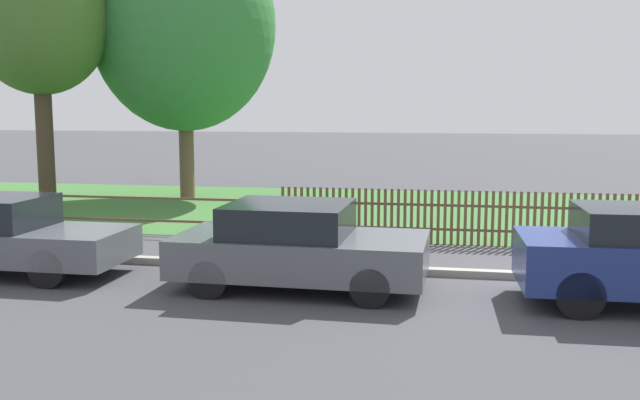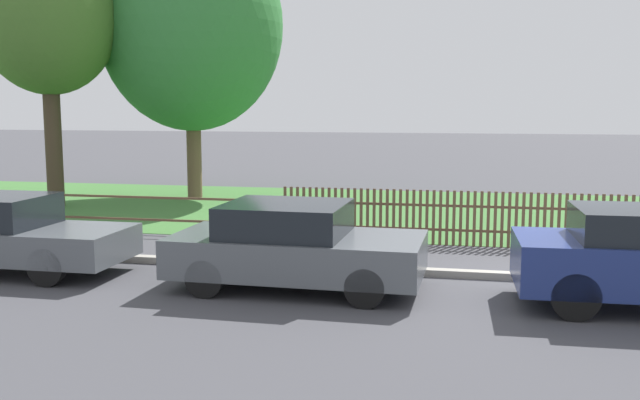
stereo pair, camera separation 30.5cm
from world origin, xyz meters
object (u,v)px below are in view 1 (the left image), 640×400
parked_car_navy_estate (298,246)px  tree_behind_motorcycle (183,25)px  tree_nearest_kerb (39,15)px  covered_motorcycle (307,227)px

parked_car_navy_estate → tree_behind_motorcycle: bearing=120.6°
tree_nearest_kerb → tree_behind_motorcycle: tree_behind_motorcycle is taller
covered_motorcycle → tree_behind_motorcycle: bearing=118.8°
parked_car_navy_estate → tree_behind_motorcycle: size_ratio=0.47×
tree_nearest_kerb → tree_behind_motorcycle: 4.01m
parked_car_navy_estate → covered_motorcycle: 1.78m
parked_car_navy_estate → tree_nearest_kerb: (-8.58, 7.30, 4.50)m
tree_nearest_kerb → covered_motorcycle: bearing=-33.4°
parked_car_navy_estate → covered_motorcycle: bearing=97.9°
parked_car_navy_estate → tree_nearest_kerb: bearing=141.1°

